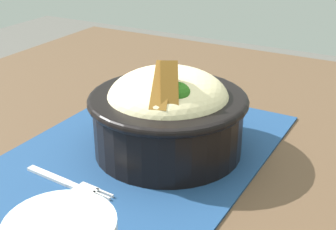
% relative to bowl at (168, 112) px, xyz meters
% --- Properties ---
extents(table, '(1.09, 0.99, 0.71)m').
position_rel_bowl_xyz_m(table, '(0.04, -0.01, -0.12)').
color(table, '#4C3826').
rests_on(table, ground_plane).
extents(placemat, '(0.44, 0.30, 0.00)m').
position_rel_bowl_xyz_m(placemat, '(0.03, -0.03, -0.06)').
color(placemat, navy).
rests_on(placemat, table).
extents(bowl, '(0.20, 0.20, 0.13)m').
position_rel_bowl_xyz_m(bowl, '(0.00, 0.00, 0.00)').
color(bowl, black).
rests_on(bowl, placemat).
extents(fork, '(0.03, 0.13, 0.00)m').
position_rel_bowl_xyz_m(fork, '(0.13, -0.05, -0.05)').
color(fork, silver).
rests_on(fork, placemat).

